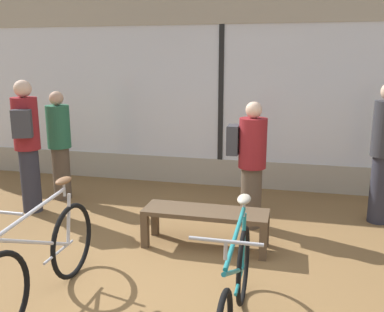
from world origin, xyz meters
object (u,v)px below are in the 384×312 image
Objects in this scene: bicycle_right at (235,291)px; customer_near_bench at (251,161)px; display_bench at (206,217)px; customer_near_rack at (27,142)px; customer_mid_floor at (60,144)px; bicycle_left at (41,262)px; customer_by_window at (384,150)px.

customer_near_bench is (-0.14, 2.25, 0.46)m from bicycle_right.
customer_near_rack reaches higher than display_bench.
customer_mid_floor is at bearing 138.25° from bicycle_right.
display_bench is at bearing 52.95° from bicycle_left.
customer_by_window is at bearing 8.97° from customer_near_rack.
customer_near_rack is 1.00× the size of customer_by_window.
bicycle_left is 1.29× the size of display_bench.
customer_near_rack is (-3.12, 2.07, 0.59)m from bicycle_right.
customer_mid_floor is 2.91m from customer_near_bench.
customer_by_window is 1.14× the size of customer_near_bench.
bicycle_left is at bearing -127.05° from display_bench.
bicycle_right reaches higher than display_bench.
customer_near_bench is at bearing 93.47° from bicycle_right.
bicycle_right is 0.97× the size of customer_near_rack.
bicycle_left is at bearing -54.19° from customer_near_rack.
bicycle_right is at bearing -1.87° from bicycle_left.
bicycle_right is 4.06m from customer_mid_floor.
bicycle_left is 1.00× the size of customer_near_rack.
display_bench is at bearing -25.02° from customer_mid_floor.
customer_by_window reaches higher than bicycle_left.
customer_near_rack is 2.99m from customer_near_bench.
bicycle_left is at bearing -124.88° from customer_near_bench.
bicycle_right is at bearing -86.53° from customer_near_bench.
customer_near_rack is at bearing 168.30° from display_bench.
customer_mid_floor is (-3.01, 2.69, 0.46)m from bicycle_right.
customer_near_bench reaches higher than bicycle_right.
display_bench is (1.12, 1.48, -0.05)m from bicycle_left.
bicycle_right is 3.79m from customer_near_rack.
customer_by_window is at bearing 18.61° from customer_near_bench.
bicycle_right is 3.22m from customer_by_window.
customer_mid_floor is (-1.34, 2.63, 0.44)m from bicycle_left.
bicycle_right is 2.30m from customer_near_bench.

